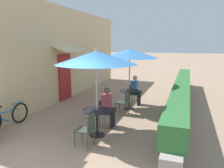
{
  "coord_description": "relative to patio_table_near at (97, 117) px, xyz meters",
  "views": [
    {
      "loc": [
        2.96,
        -3.41,
        2.56
      ],
      "look_at": [
        0.15,
        4.54,
        1.0
      ],
      "focal_mm": 35.0,
      "sensor_mm": 36.0,
      "label": 1
    }
  ],
  "objects": [
    {
      "name": "ground_plane",
      "position": [
        -0.62,
        -1.94,
        -0.56
      ],
      "size": [
        120.0,
        120.0,
        0.0
      ],
      "primitive_type": "plane",
      "color": "#9E7F66"
    },
    {
      "name": "cafe_facade_wall",
      "position": [
        -3.16,
        3.73,
        1.53
      ],
      "size": [
        0.98,
        11.59,
        4.2
      ],
      "color": "#D6B784",
      "rests_on": "ground_plane"
    },
    {
      "name": "planter_hedge",
      "position": [
        2.13,
        3.76,
        -0.02
      ],
      "size": [
        0.6,
        10.59,
        1.01
      ],
      "color": "gray",
      "rests_on": "ground_plane"
    },
    {
      "name": "patio_table_near",
      "position": [
        0.0,
        0.0,
        0.0
      ],
      "size": [
        0.8,
        0.8,
        0.75
      ],
      "color": "black",
      "rests_on": "ground_plane"
    },
    {
      "name": "patio_umbrella_near",
      "position": [
        0.0,
        0.0,
        1.64
      ],
      "size": [
        2.18,
        2.18,
        2.42
      ],
      "color": "#B7B7BC",
      "rests_on": "ground_plane"
    },
    {
      "name": "cafe_chair_near_left",
      "position": [
        -0.06,
        0.74,
        -0.04
      ],
      "size": [
        0.41,
        0.41,
        0.87
      ],
      "rotation": [
        0.0,
        0.0,
        4.68
      ],
      "color": "#384238",
      "rests_on": "ground_plane"
    },
    {
      "name": "seated_patron_near_left",
      "position": [
        0.06,
        0.74,
        0.13
      ],
      "size": [
        0.41,
        0.35,
        1.25
      ],
      "rotation": [
        0.0,
        0.0,
        4.68
      ],
      "color": "#23232D",
      "rests_on": "ground_plane"
    },
    {
      "name": "cafe_chair_near_right",
      "position": [
        0.06,
        -0.74,
        -0.04
      ],
      "size": [
        0.41,
        0.41,
        0.87
      ],
      "rotation": [
        0.0,
        0.0,
        7.83
      ],
      "color": "#384238",
      "rests_on": "ground_plane"
    },
    {
      "name": "patio_table_mid",
      "position": [
        0.18,
        2.79,
        0.0
      ],
      "size": [
        0.8,
        0.8,
        0.75
      ],
      "color": "black",
      "rests_on": "ground_plane"
    },
    {
      "name": "patio_umbrella_mid",
      "position": [
        0.18,
        2.79,
        1.64
      ],
      "size": [
        2.18,
        2.18,
        2.42
      ],
      "color": "#B7B7BC",
      "rests_on": "ground_plane"
    },
    {
      "name": "cafe_chair_mid_left",
      "position": [
        0.2,
        2.04,
        -0.04
      ],
      "size": [
        0.43,
        0.43,
        0.87
      ],
      "rotation": [
        0.0,
        0.0,
        7.78
      ],
      "color": "#384238",
      "rests_on": "ground_plane"
    },
    {
      "name": "cafe_chair_mid_right",
      "position": [
        0.16,
        3.53,
        -0.04
      ],
      "size": [
        0.43,
        0.43,
        0.87
      ],
      "rotation": [
        0.0,
        0.0,
        10.92
      ],
      "color": "#384238",
      "rests_on": "ground_plane"
    },
    {
      "name": "seated_patron_mid_right",
      "position": [
        0.27,
        3.53,
        0.13
      ],
      "size": [
        0.42,
        0.36,
        1.25
      ],
      "rotation": [
        0.0,
        0.0,
        10.92
      ],
      "color": "#23232D",
      "rests_on": "ground_plane"
    },
    {
      "name": "coffee_cup_mid",
      "position": [
        0.15,
        2.73,
        0.24
      ],
      "size": [
        0.07,
        0.07,
        0.09
      ],
      "color": "#B73D3D",
      "rests_on": "patio_table_mid"
    },
    {
      "name": "bicycle_leaning",
      "position": [
        -2.82,
        -0.42,
        -0.21
      ],
      "size": [
        0.18,
        1.71,
        0.76
      ],
      "rotation": [
        0.0,
        0.0,
        -0.07
      ],
      "color": "black",
      "rests_on": "ground_plane"
    }
  ]
}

